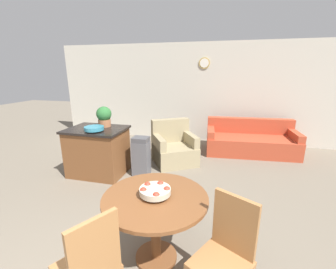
{
  "coord_description": "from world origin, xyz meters",
  "views": [
    {
      "loc": [
        0.92,
        -0.81,
        1.96
      ],
      "look_at": [
        0.05,
        2.6,
        0.96
      ],
      "focal_mm": 24.0,
      "sensor_mm": 36.0,
      "label": 1
    }
  ],
  "objects_px": {
    "teal_bowl": "(94,128)",
    "armchair": "(174,149)",
    "dining_chair_near_left": "(90,264)",
    "dining_chair_near_right": "(226,250)",
    "kitchen_island": "(98,151)",
    "trash_bin": "(141,156)",
    "fruit_bowl": "(155,191)",
    "couch": "(250,142)",
    "dining_table": "(155,211)",
    "potted_plant": "(104,116)"
  },
  "relations": [
    {
      "from": "dining_chair_near_right",
      "to": "kitchen_island",
      "type": "height_order",
      "value": "dining_chair_near_right"
    },
    {
      "from": "fruit_bowl",
      "to": "dining_chair_near_right",
      "type": "bearing_deg",
      "value": -23.39
    },
    {
      "from": "potted_plant",
      "to": "couch",
      "type": "relative_size",
      "value": 0.18
    },
    {
      "from": "fruit_bowl",
      "to": "couch",
      "type": "relative_size",
      "value": 0.14
    },
    {
      "from": "trash_bin",
      "to": "dining_chair_near_left",
      "type": "bearing_deg",
      "value": -77.43
    },
    {
      "from": "teal_bowl",
      "to": "armchair",
      "type": "distance_m",
      "value": 1.77
    },
    {
      "from": "dining_chair_near_left",
      "to": "potted_plant",
      "type": "bearing_deg",
      "value": 56.14
    },
    {
      "from": "kitchen_island",
      "to": "dining_chair_near_right",
      "type": "bearing_deg",
      "value": -40.24
    },
    {
      "from": "dining_chair_near_right",
      "to": "potted_plant",
      "type": "relative_size",
      "value": 2.54
    },
    {
      "from": "dining_chair_near_left",
      "to": "dining_chair_near_right",
      "type": "height_order",
      "value": "same"
    },
    {
      "from": "armchair",
      "to": "dining_table",
      "type": "bearing_deg",
      "value": -112.69
    },
    {
      "from": "fruit_bowl",
      "to": "teal_bowl",
      "type": "bearing_deg",
      "value": 136.41
    },
    {
      "from": "kitchen_island",
      "to": "trash_bin",
      "type": "height_order",
      "value": "kitchen_island"
    },
    {
      "from": "dining_chair_near_right",
      "to": "armchair",
      "type": "distance_m",
      "value": 3.17
    },
    {
      "from": "fruit_bowl",
      "to": "dining_chair_near_left",
      "type": "bearing_deg",
      "value": -113.19
    },
    {
      "from": "dining_table",
      "to": "teal_bowl",
      "type": "height_order",
      "value": "teal_bowl"
    },
    {
      "from": "dining_table",
      "to": "couch",
      "type": "relative_size",
      "value": 0.49
    },
    {
      "from": "trash_bin",
      "to": "couch",
      "type": "xyz_separation_m",
      "value": [
        2.16,
        1.84,
        -0.1
      ]
    },
    {
      "from": "kitchen_island",
      "to": "trash_bin",
      "type": "distance_m",
      "value": 0.85
    },
    {
      "from": "teal_bowl",
      "to": "trash_bin",
      "type": "relative_size",
      "value": 0.45
    },
    {
      "from": "trash_bin",
      "to": "armchair",
      "type": "xyz_separation_m",
      "value": [
        0.47,
        0.78,
        -0.07
      ]
    },
    {
      "from": "dining_table",
      "to": "armchair",
      "type": "relative_size",
      "value": 0.92
    },
    {
      "from": "dining_table",
      "to": "fruit_bowl",
      "type": "bearing_deg",
      "value": 123.93
    },
    {
      "from": "trash_bin",
      "to": "armchair",
      "type": "relative_size",
      "value": 0.66
    },
    {
      "from": "dining_chair_near_left",
      "to": "armchair",
      "type": "relative_size",
      "value": 0.86
    },
    {
      "from": "dining_chair_near_left",
      "to": "armchair",
      "type": "distance_m",
      "value": 3.37
    },
    {
      "from": "kitchen_island",
      "to": "fruit_bowl",
      "type": "bearing_deg",
      "value": -45.47
    },
    {
      "from": "potted_plant",
      "to": "dining_chair_near_left",
      "type": "bearing_deg",
      "value": -63.2
    },
    {
      "from": "dining_table",
      "to": "couch",
      "type": "distance_m",
      "value": 3.94
    },
    {
      "from": "dining_chair_near_right",
      "to": "trash_bin",
      "type": "distance_m",
      "value": 2.7
    },
    {
      "from": "kitchen_island",
      "to": "dining_table",
      "type": "bearing_deg",
      "value": -45.48
    },
    {
      "from": "dining_chair_near_left",
      "to": "dining_chair_near_right",
      "type": "distance_m",
      "value": 1.08
    },
    {
      "from": "dining_table",
      "to": "fruit_bowl",
      "type": "distance_m",
      "value": 0.23
    },
    {
      "from": "dining_chair_near_right",
      "to": "kitchen_island",
      "type": "relative_size",
      "value": 0.93
    },
    {
      "from": "dining_chair_near_left",
      "to": "dining_chair_near_right",
      "type": "relative_size",
      "value": 1.0
    },
    {
      "from": "dining_table",
      "to": "dining_chair_near_right",
      "type": "xyz_separation_m",
      "value": [
        0.7,
        -0.3,
        -0.05
      ]
    },
    {
      "from": "dining_chair_near_left",
      "to": "couch",
      "type": "bearing_deg",
      "value": 9.66
    },
    {
      "from": "dining_chair_near_right",
      "to": "couch",
      "type": "bearing_deg",
      "value": -68.8
    },
    {
      "from": "dining_table",
      "to": "dining_chair_near_left",
      "type": "height_order",
      "value": "dining_chair_near_left"
    },
    {
      "from": "dining_chair_near_left",
      "to": "potted_plant",
      "type": "height_order",
      "value": "potted_plant"
    },
    {
      "from": "dining_chair_near_left",
      "to": "couch",
      "type": "relative_size",
      "value": 0.46
    },
    {
      "from": "fruit_bowl",
      "to": "kitchen_island",
      "type": "bearing_deg",
      "value": 134.53
    },
    {
      "from": "potted_plant",
      "to": "couch",
      "type": "xyz_separation_m",
      "value": [
        2.91,
        1.79,
        -0.84
      ]
    },
    {
      "from": "dining_chair_near_left",
      "to": "kitchen_island",
      "type": "relative_size",
      "value": 0.93
    },
    {
      "from": "dining_table",
      "to": "kitchen_island",
      "type": "relative_size",
      "value": 0.99
    },
    {
      "from": "teal_bowl",
      "to": "couch",
      "type": "height_order",
      "value": "teal_bowl"
    },
    {
      "from": "dining_table",
      "to": "dining_chair_near_left",
      "type": "xyz_separation_m",
      "value": [
        -0.3,
        -0.7,
        -0.05
      ]
    },
    {
      "from": "fruit_bowl",
      "to": "teal_bowl",
      "type": "height_order",
      "value": "teal_bowl"
    },
    {
      "from": "fruit_bowl",
      "to": "kitchen_island",
      "type": "height_order",
      "value": "kitchen_island"
    },
    {
      "from": "dining_chair_near_right",
      "to": "couch",
      "type": "relative_size",
      "value": 0.46
    }
  ]
}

